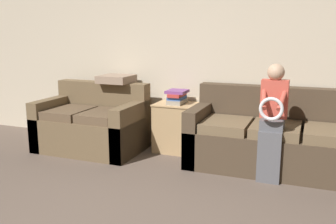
# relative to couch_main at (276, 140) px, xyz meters

# --- Properties ---
(wall_back) EXTENTS (7.60, 0.06, 2.55)m
(wall_back) POSITION_rel_couch_main_xyz_m (-1.14, 0.46, 0.94)
(wall_back) COLOR beige
(wall_back) RESTS_ON ground_plane
(couch_main) EXTENTS (1.99, 0.89, 0.92)m
(couch_main) POSITION_rel_couch_main_xyz_m (0.00, 0.00, 0.00)
(couch_main) COLOR #473828
(couch_main) RESTS_ON ground_plane
(couch_side) EXTENTS (1.36, 0.87, 0.88)m
(couch_side) POSITION_rel_couch_main_xyz_m (-2.38, -0.16, -0.00)
(couch_side) COLOR brown
(couch_side) RESTS_ON ground_plane
(child_left_seated) EXTENTS (0.28, 0.38, 1.23)m
(child_left_seated) POSITION_rel_couch_main_xyz_m (-0.02, -0.37, 0.36)
(child_left_seated) COLOR #56565B
(child_left_seated) RESTS_ON ground_plane
(side_shelf) EXTENTS (0.55, 0.47, 0.64)m
(side_shelf) POSITION_rel_couch_main_xyz_m (-1.30, 0.18, 0.00)
(side_shelf) COLOR tan
(side_shelf) RESTS_ON ground_plane
(book_stack) EXTENTS (0.25, 0.32, 0.18)m
(book_stack) POSITION_rel_couch_main_xyz_m (-1.29, 0.18, 0.40)
(book_stack) COLOR gray
(book_stack) RESTS_ON side_shelf
(throw_pillow) EXTENTS (0.42, 0.42, 0.10)m
(throw_pillow) POSITION_rel_couch_main_xyz_m (-2.16, 0.14, 0.60)
(throw_pillow) COLOR gray
(throw_pillow) RESTS_ON couch_side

